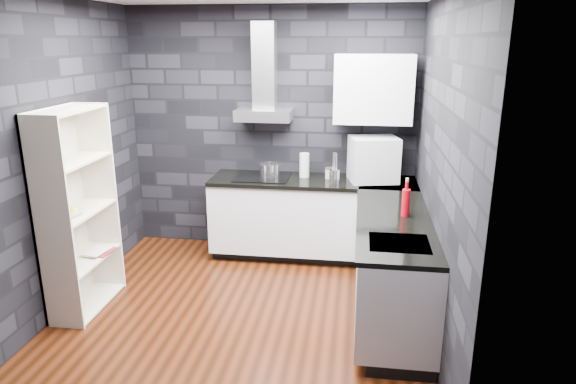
% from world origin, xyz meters
% --- Properties ---
extents(ground, '(3.20, 3.20, 0.00)m').
position_xyz_m(ground, '(0.00, 0.00, 0.00)').
color(ground, '#3D1809').
extents(wall_back, '(3.20, 0.05, 2.70)m').
position_xyz_m(wall_back, '(0.00, 1.62, 1.35)').
color(wall_back, black).
rests_on(wall_back, ground).
extents(wall_front, '(3.20, 0.05, 2.70)m').
position_xyz_m(wall_front, '(0.00, -1.62, 1.35)').
color(wall_front, black).
rests_on(wall_front, ground).
extents(wall_left, '(0.05, 3.20, 2.70)m').
position_xyz_m(wall_left, '(-1.62, 0.00, 1.35)').
color(wall_left, black).
rests_on(wall_left, ground).
extents(wall_right, '(0.05, 3.20, 2.70)m').
position_xyz_m(wall_right, '(1.62, 0.00, 1.35)').
color(wall_right, black).
rests_on(wall_right, ground).
extents(toekick_back, '(2.18, 0.50, 0.10)m').
position_xyz_m(toekick_back, '(0.50, 1.34, 0.05)').
color(toekick_back, black).
rests_on(toekick_back, ground).
extents(toekick_right, '(0.50, 1.78, 0.10)m').
position_xyz_m(toekick_right, '(1.34, 0.10, 0.05)').
color(toekick_right, black).
rests_on(toekick_right, ground).
extents(counter_back_cab, '(2.20, 0.60, 0.76)m').
position_xyz_m(counter_back_cab, '(0.50, 1.30, 0.48)').
color(counter_back_cab, silver).
rests_on(counter_back_cab, ground).
extents(counter_right_cab, '(0.60, 1.80, 0.76)m').
position_xyz_m(counter_right_cab, '(1.30, 0.10, 0.48)').
color(counter_right_cab, silver).
rests_on(counter_right_cab, ground).
extents(counter_back_top, '(2.20, 0.62, 0.04)m').
position_xyz_m(counter_back_top, '(0.50, 1.29, 0.88)').
color(counter_back_top, black).
rests_on(counter_back_top, counter_back_cab).
extents(counter_right_top, '(0.62, 1.80, 0.04)m').
position_xyz_m(counter_right_top, '(1.29, 0.10, 0.88)').
color(counter_right_top, black).
rests_on(counter_right_top, counter_right_cab).
extents(counter_corner_top, '(0.62, 0.62, 0.04)m').
position_xyz_m(counter_corner_top, '(1.30, 1.30, 0.88)').
color(counter_corner_top, black).
rests_on(counter_corner_top, counter_right_cab).
extents(hood_body, '(0.60, 0.34, 0.12)m').
position_xyz_m(hood_body, '(-0.05, 1.43, 1.56)').
color(hood_body, '#A5A4A9').
rests_on(hood_body, wall_back).
extents(hood_chimney, '(0.24, 0.20, 0.90)m').
position_xyz_m(hood_chimney, '(-0.05, 1.50, 2.07)').
color(hood_chimney, '#A5A4A9').
rests_on(hood_chimney, hood_body).
extents(upper_cabinet, '(0.80, 0.35, 0.70)m').
position_xyz_m(upper_cabinet, '(1.10, 1.43, 1.85)').
color(upper_cabinet, silver).
rests_on(upper_cabinet, wall_back).
extents(cooktop, '(0.58, 0.50, 0.01)m').
position_xyz_m(cooktop, '(-0.05, 1.30, 0.91)').
color(cooktop, black).
rests_on(cooktop, counter_back_top).
extents(sink_rim, '(0.44, 0.40, 0.01)m').
position_xyz_m(sink_rim, '(1.30, -0.40, 0.89)').
color(sink_rim, '#A5A4A9').
rests_on(sink_rim, counter_right_top).
extents(pot, '(0.21, 0.21, 0.12)m').
position_xyz_m(pot, '(0.03, 1.32, 0.97)').
color(pot, silver).
rests_on(pot, cooktop).
extents(glass_vase, '(0.14, 0.14, 0.26)m').
position_xyz_m(glass_vase, '(0.40, 1.39, 1.03)').
color(glass_vase, silver).
rests_on(glass_vase, counter_back_top).
extents(storage_jar, '(0.10, 0.10, 0.10)m').
position_xyz_m(storage_jar, '(0.67, 1.36, 0.95)').
color(storage_jar, tan).
rests_on(storage_jar, counter_back_top).
extents(utensil_crock, '(0.12, 0.12, 0.14)m').
position_xyz_m(utensil_crock, '(0.73, 1.20, 0.97)').
color(utensil_crock, silver).
rests_on(utensil_crock, counter_back_top).
extents(appliance_garage, '(0.56, 0.48, 0.48)m').
position_xyz_m(appliance_garage, '(1.13, 1.33, 1.12)').
color(appliance_garage, silver).
rests_on(appliance_garage, counter_back_top).
extents(red_bottle, '(0.07, 0.07, 0.23)m').
position_xyz_m(red_bottle, '(1.39, 0.22, 1.02)').
color(red_bottle, '#A7050F').
rests_on(red_bottle, counter_right_top).
extents(bookshelf, '(0.55, 0.86, 1.80)m').
position_xyz_m(bookshelf, '(-1.42, -0.08, 0.90)').
color(bookshelf, beige).
rests_on(bookshelf, ground).
extents(fruit_bowl, '(0.27, 0.27, 0.06)m').
position_xyz_m(fruit_bowl, '(-1.42, -0.19, 0.94)').
color(fruit_bowl, white).
rests_on(fruit_bowl, bookshelf).
extents(book_red, '(0.18, 0.04, 0.24)m').
position_xyz_m(book_red, '(-1.42, 0.09, 0.57)').
color(book_red, maroon).
rests_on(book_red, bookshelf).
extents(book_second, '(0.18, 0.05, 0.24)m').
position_xyz_m(book_second, '(-1.45, 0.06, 0.59)').
color(book_second, '#B2B2B2').
rests_on(book_second, bookshelf).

